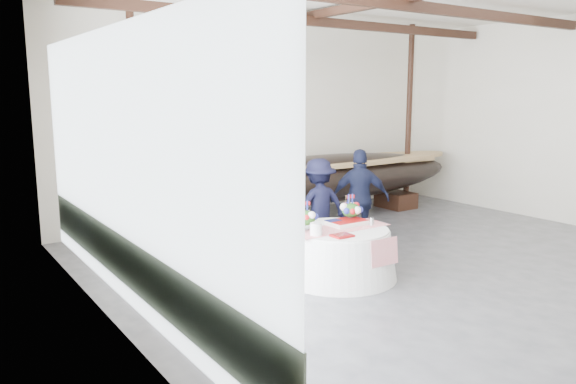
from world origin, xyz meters
TOP-DOWN VIEW (x-y plane):
  - floor at (0.00, 0.00)m, footprint 10.00×12.00m
  - wall_back at (0.00, 6.00)m, footprint 10.00×0.02m
  - wall_left at (-5.00, 0.00)m, footprint 0.02×12.00m
  - pavilion_structure at (0.00, 0.82)m, footprint 9.80×11.76m
  - open_bay at (-4.95, 1.00)m, footprint 0.03×7.00m
  - longboat_display at (0.78, 4.75)m, footprint 7.87×1.57m
  - banquet_table at (-1.53, 1.33)m, footprint 1.83×1.83m
  - tabletop_items at (-1.58, 1.48)m, footprint 1.69×0.95m
  - guest_woman_blue at (-2.63, 2.60)m, footprint 0.66×0.46m
  - guest_woman_teal at (-1.65, 2.77)m, footprint 0.95×0.81m
  - guest_man_left at (-0.91, 2.65)m, footprint 1.18×0.79m
  - guest_man_right at (-0.08, 2.47)m, footprint 1.15×0.98m

SIDE VIEW (x-z plane):
  - floor at x=0.00m, z-range -0.01..0.01m
  - banquet_table at x=-1.53m, z-range 0.00..0.78m
  - guest_man_left at x=-0.91m, z-range 0.00..1.71m
  - guest_woman_teal at x=-1.65m, z-range 0.00..1.73m
  - guest_woman_blue at x=-2.63m, z-range 0.00..1.74m
  - guest_man_right at x=-0.08m, z-range 0.00..1.84m
  - tabletop_items at x=-1.58m, z-range 0.73..1.13m
  - longboat_display at x=0.78m, z-range 0.20..1.68m
  - open_bay at x=-4.95m, z-range 0.23..3.43m
  - wall_back at x=0.00m, z-range 0.00..4.50m
  - wall_left at x=-5.00m, z-range 0.00..4.50m
  - pavilion_structure at x=0.00m, z-range 1.75..6.25m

